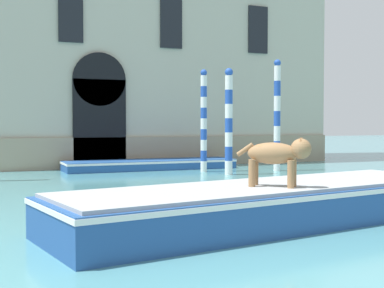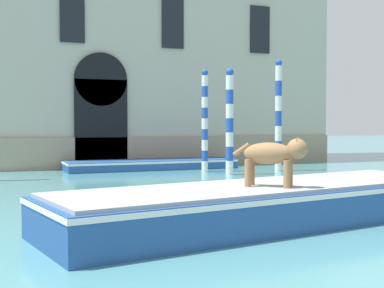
# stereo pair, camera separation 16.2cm
# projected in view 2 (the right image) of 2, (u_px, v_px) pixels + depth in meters

# --- Properties ---
(boat_foreground) EXTENTS (8.53, 3.59, 0.73)m
(boat_foreground) POSITION_uv_depth(u_px,v_px,m) (268.00, 203.00, 9.70)
(boat_foreground) COLOR #234C8C
(boat_foreground) RESTS_ON ground_plane
(dog_on_deck) EXTENTS (1.05, 0.97, 0.87)m
(dog_on_deck) POSITION_uv_depth(u_px,v_px,m) (274.00, 154.00, 9.25)
(dog_on_deck) COLOR #997047
(dog_on_deck) RESTS_ON boat_foreground
(boat_moored_near_palazzo) EXTENTS (6.82, 1.77, 0.37)m
(boat_moored_near_palazzo) POSITION_uv_depth(u_px,v_px,m) (152.00, 164.00, 21.17)
(boat_moored_near_palazzo) COLOR #234C8C
(boat_moored_near_palazzo) RESTS_ON ground_plane
(mooring_pole_0) EXTENTS (0.26, 0.26, 4.25)m
(mooring_pole_0) POSITION_uv_depth(u_px,v_px,m) (278.00, 115.00, 20.33)
(mooring_pole_0) COLOR white
(mooring_pole_0) RESTS_ON ground_plane
(mooring_pole_1) EXTENTS (0.25, 0.25, 3.84)m
(mooring_pole_1) POSITION_uv_depth(u_px,v_px,m) (205.00, 120.00, 20.01)
(mooring_pole_1) COLOR white
(mooring_pole_1) RESTS_ON ground_plane
(mooring_pole_2) EXTENTS (0.28, 0.28, 3.76)m
(mooring_pole_2) POSITION_uv_depth(u_px,v_px,m) (230.00, 121.00, 18.81)
(mooring_pole_2) COLOR white
(mooring_pole_2) RESTS_ON ground_plane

